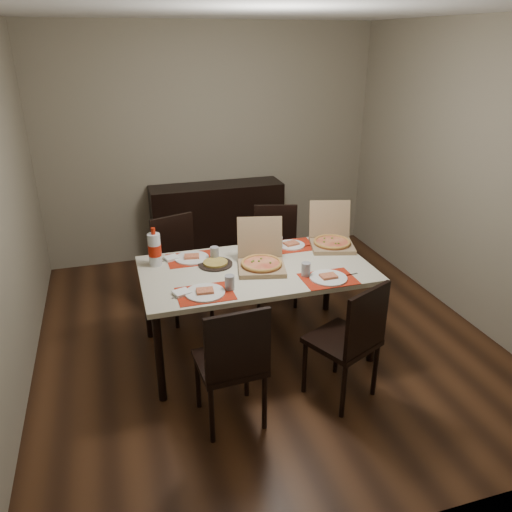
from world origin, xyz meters
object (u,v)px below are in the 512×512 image
(sideboard, at_px, (217,222))
(chair_far_left, at_px, (180,262))
(dip_bowl, at_px, (260,257))
(soda_bottle, at_px, (155,249))
(pizza_box_center, at_px, (261,261))
(chair_far_right, at_px, (276,249))
(chair_near_right, at_px, (351,338))
(chair_near_left, at_px, (233,361))
(dining_table, at_px, (256,275))

(sideboard, height_order, chair_far_left, chair_far_left)
(chair_far_left, xyz_separation_m, dip_bowl, (0.59, -0.64, 0.25))
(soda_bottle, bearing_deg, pizza_box_center, -20.37)
(chair_far_right, bearing_deg, soda_bottle, -155.26)
(sideboard, distance_m, pizza_box_center, 1.99)
(soda_bottle, bearing_deg, chair_far_right, 24.74)
(chair_near_right, bearing_deg, chair_near_left, -178.05)
(dip_bowl, relative_size, soda_bottle, 0.37)
(dining_table, distance_m, dip_bowl, 0.20)
(chair_near_right, relative_size, chair_far_right, 1.00)
(chair_far_right, relative_size, dip_bowl, 8.13)
(sideboard, relative_size, dip_bowl, 13.11)
(chair_near_left, relative_size, soda_bottle, 2.97)
(dining_table, height_order, chair_far_right, chair_far_right)
(sideboard, xyz_separation_m, chair_far_right, (0.34, -1.10, 0.06))
(chair_near_left, xyz_separation_m, chair_far_right, (0.87, 1.68, 0.00))
(dining_table, xyz_separation_m, chair_far_right, (0.46, 0.84, -0.17))
(chair_far_left, height_order, pizza_box_center, pizza_box_center)
(chair_near_left, distance_m, soda_bottle, 1.23)
(sideboard, relative_size, chair_near_left, 1.61)
(chair_near_right, height_order, chair_far_left, same)
(chair_far_right, bearing_deg, chair_far_left, -178.04)
(chair_far_right, relative_size, soda_bottle, 2.97)
(chair_near_left, relative_size, dip_bowl, 8.13)
(chair_far_left, relative_size, chair_far_right, 1.00)
(chair_far_left, height_order, chair_far_right, same)
(chair_near_right, xyz_separation_m, pizza_box_center, (-0.40, 0.80, 0.30))
(sideboard, distance_m, chair_far_left, 1.29)
(dining_table, distance_m, chair_near_left, 0.94)
(chair_near_left, xyz_separation_m, chair_near_right, (0.85, 0.03, 0.00))
(sideboard, bearing_deg, chair_near_left, -100.66)
(dining_table, bearing_deg, chair_far_left, 121.49)
(dining_table, distance_m, pizza_box_center, 0.13)
(dining_table, bearing_deg, dip_bowl, 61.99)
(chair_far_left, relative_size, dip_bowl, 8.13)
(pizza_box_center, distance_m, soda_bottle, 0.85)
(pizza_box_center, bearing_deg, sideboard, 87.77)
(chair_far_right, height_order, soda_bottle, soda_bottle)
(chair_near_left, height_order, chair_far_left, same)
(sideboard, distance_m, dip_bowl, 1.81)
(chair_near_right, distance_m, soda_bottle, 1.66)
(chair_near_right, height_order, chair_far_right, same)
(soda_bottle, bearing_deg, sideboard, 62.41)
(pizza_box_center, distance_m, dip_bowl, 0.19)
(chair_near_right, bearing_deg, sideboard, 96.80)
(chair_near_right, relative_size, dip_bowl, 8.13)
(chair_far_right, relative_size, pizza_box_center, 1.98)
(sideboard, bearing_deg, dip_bowl, -90.89)
(chair_near_right, distance_m, pizza_box_center, 0.94)
(sideboard, bearing_deg, chair_far_right, -72.74)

